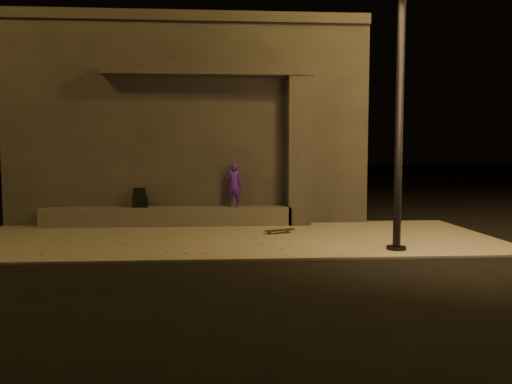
{
  "coord_description": "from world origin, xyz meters",
  "views": [
    {
      "loc": [
        -0.18,
        -8.41,
        1.82
      ],
      "look_at": [
        0.53,
        2.0,
        0.99
      ],
      "focal_mm": 35.0,
      "sensor_mm": 36.0,
      "label": 1
    }
  ],
  "objects": [
    {
      "name": "column",
      "position": [
        1.7,
        3.75,
        1.84
      ],
      "size": [
        0.55,
        0.55,
        3.6
      ],
      "primitive_type": "cube",
      "color": "#322F2E",
      "rests_on": "sidewalk"
    },
    {
      "name": "sidewalk",
      "position": [
        0.0,
        2.0,
        0.02
      ],
      "size": [
        11.0,
        4.4,
        0.04
      ],
      "primitive_type": "cube",
      "color": "slate",
      "rests_on": "ground"
    },
    {
      "name": "canopy",
      "position": [
        -0.5,
        3.8,
        3.78
      ],
      "size": [
        5.0,
        0.7,
        0.28
      ],
      "primitive_type": "cube",
      "color": "#322F2E",
      "rests_on": "column"
    },
    {
      "name": "ledge",
      "position": [
        -1.5,
        3.75,
        0.27
      ],
      "size": [
        6.0,
        0.55,
        0.45
      ],
      "primitive_type": "cube",
      "color": "#4E4C46",
      "rests_on": "sidewalk"
    },
    {
      "name": "building",
      "position": [
        -1.0,
        6.49,
        2.61
      ],
      "size": [
        9.0,
        5.1,
        5.22
      ],
      "color": "#322F2E",
      "rests_on": "ground"
    },
    {
      "name": "street_lamp_0",
      "position": [
        3.01,
        0.42,
        3.99
      ],
      "size": [
        0.36,
        0.36,
        7.02
      ],
      "color": "black",
      "rests_on": "ground"
    },
    {
      "name": "backpack",
      "position": [
        -2.16,
        3.75,
        0.66
      ],
      "size": [
        0.35,
        0.24,
        0.48
      ],
      "rotation": [
        0.0,
        0.0,
        -0.05
      ],
      "color": "black",
      "rests_on": "ledge"
    },
    {
      "name": "skateboarder",
      "position": [
        0.11,
        3.75,
        1.02
      ],
      "size": [
        0.42,
        0.31,
        1.07
      ],
      "primitive_type": "imported",
      "rotation": [
        0.0,
        0.0,
        3.0
      ],
      "color": "#401796",
      "rests_on": "ledge"
    },
    {
      "name": "skateboard",
      "position": [
        1.09,
        2.39,
        0.1
      ],
      "size": [
        0.7,
        0.44,
        0.08
      ],
      "rotation": [
        0.0,
        0.0,
        0.42
      ],
      "color": "black",
      "rests_on": "sidewalk"
    },
    {
      "name": "ground",
      "position": [
        0.0,
        0.0,
        0.0
      ],
      "size": [
        120.0,
        120.0,
        0.0
      ],
      "primitive_type": "plane",
      "color": "black",
      "rests_on": "ground"
    }
  ]
}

